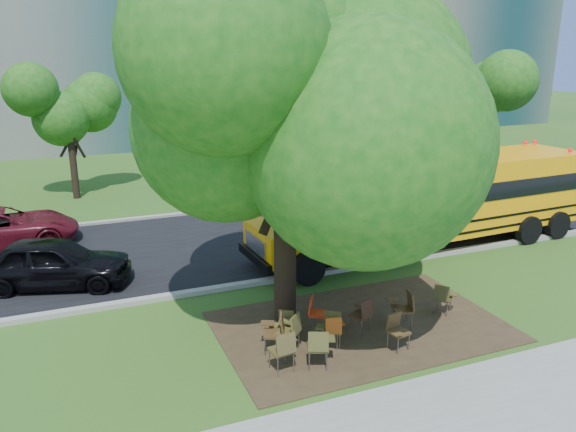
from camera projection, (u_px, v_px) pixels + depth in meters
name	position (u px, v px, depth m)	size (l,w,h in m)	color
ground	(316.00, 325.00, 14.06)	(160.00, 160.00, 0.00)	#2F5A1C
dirt_patch	(361.00, 326.00, 13.97)	(7.00, 4.50, 0.03)	#382819
asphalt_road	(234.00, 241.00, 20.28)	(80.00, 8.00, 0.04)	black
kerb_near	(274.00, 280.00, 16.71)	(80.00, 0.25, 0.14)	gray
kerb_far	(206.00, 212.00, 23.91)	(80.00, 0.25, 0.14)	gray
bg_tree_2	(67.00, 108.00, 25.30)	(4.80, 4.80, 6.62)	black
bg_tree_3	(344.00, 85.00, 28.01)	(5.60, 5.60, 7.84)	black
bg_tree_4	(484.00, 96.00, 30.22)	(5.00, 5.00, 6.85)	black
main_tree	(285.00, 113.00, 12.95)	(7.20, 7.20, 8.84)	black
school_bus	(438.00, 196.00, 19.49)	(12.70, 3.42, 3.08)	#FEA208
chair_0	(284.00, 347.00, 11.82)	(0.65, 0.64, 0.98)	#4D4121
chair_1	(319.00, 345.00, 11.96)	(0.76, 0.60, 0.94)	#48441F
chair_2	(291.00, 329.00, 12.64)	(0.65, 0.82, 0.96)	#4E4922
chair_3	(331.00, 325.00, 12.95)	(0.72, 0.57, 0.84)	brown
chair_4	(333.00, 328.00, 12.82)	(0.60, 0.48, 0.82)	#AB4A12
chair_5	(397.00, 328.00, 12.77)	(0.58, 0.60, 0.87)	#4D361B
chair_6	(404.00, 305.00, 13.80)	(0.59, 0.75, 0.97)	#4B321A
chair_7	(444.00, 296.00, 14.49)	(0.72, 0.57, 0.85)	#44401D
chair_8	(276.00, 329.00, 12.62)	(0.60, 0.77, 0.94)	#49321A
chair_9	(284.00, 324.00, 13.10)	(0.67, 0.53, 0.78)	brown
chair_10	(316.00, 311.00, 13.65)	(0.58, 0.74, 0.87)	red
chair_11	(363.00, 312.00, 13.53)	(0.61, 0.73, 0.90)	#402416
black_car	(53.00, 263.00, 16.20)	(1.76, 4.36, 1.49)	black
bg_car_red	(1.00, 228.00, 19.53)	(2.36, 5.12, 1.42)	#550E19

